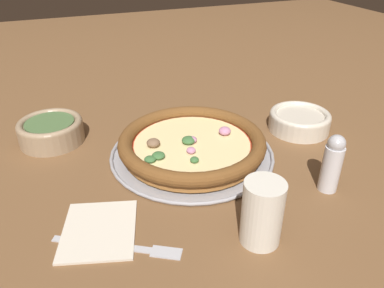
{
  "coord_description": "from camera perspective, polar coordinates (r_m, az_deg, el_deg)",
  "views": [
    {
      "loc": [
        -0.61,
        0.24,
        0.41
      ],
      "look_at": [
        0.0,
        0.0,
        0.03
      ],
      "focal_mm": 35.0,
      "sensor_mm": 36.0,
      "label": 1
    }
  ],
  "objects": [
    {
      "name": "napkin",
      "position": [
        0.61,
        -13.99,
        -12.45
      ],
      "size": [
        0.16,
        0.14,
        0.01
      ],
      "rotation": [
        0.0,
        0.0,
        -0.28
      ],
      "color": "beige",
      "rests_on": "ground_plane"
    },
    {
      "name": "pizza",
      "position": [
        0.76,
        -0.02,
        0.1
      ],
      "size": [
        0.3,
        0.3,
        0.04
      ],
      "color": "#A86B33",
      "rests_on": "pizza_tray"
    },
    {
      "name": "ground_plane",
      "position": [
        0.78,
        -0.0,
        -1.7
      ],
      "size": [
        3.0,
        3.0,
        0.0
      ],
      "primitive_type": "plane",
      "color": "brown"
    },
    {
      "name": "bowl_far",
      "position": [
        0.87,
        -20.71,
        2.03
      ],
      "size": [
        0.14,
        0.14,
        0.05
      ],
      "color": "#9E8466",
      "rests_on": "ground_plane"
    },
    {
      "name": "pizza_tray",
      "position": [
        0.77,
        -0.0,
        -1.43
      ],
      "size": [
        0.34,
        0.34,
        0.01
      ],
      "color": "#9E9EA3",
      "rests_on": "ground_plane"
    },
    {
      "name": "fork",
      "position": [
        0.58,
        -10.38,
        -15.16
      ],
      "size": [
        0.12,
        0.18,
        0.0
      ],
      "rotation": [
        0.0,
        0.0,
        10.46
      ],
      "color": "#B7B7BC",
      "rests_on": "ground_plane"
    },
    {
      "name": "bowl_near",
      "position": [
        0.9,
        16.05,
        3.5
      ],
      "size": [
        0.14,
        0.14,
        0.05
      ],
      "color": "beige",
      "rests_on": "ground_plane"
    },
    {
      "name": "drinking_cup",
      "position": [
        0.56,
        10.65,
        -10.24
      ],
      "size": [
        0.06,
        0.06,
        0.1
      ],
      "color": "silver",
      "rests_on": "ground_plane"
    },
    {
      "name": "pepper_shaker",
      "position": [
        0.69,
        20.58,
        -2.77
      ],
      "size": [
        0.03,
        0.03,
        0.11
      ],
      "color": "silver",
      "rests_on": "ground_plane"
    }
  ]
}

